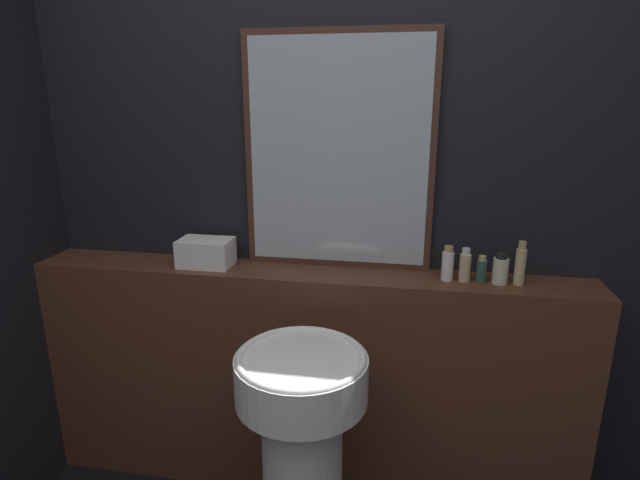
% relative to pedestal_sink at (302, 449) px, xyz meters
% --- Properties ---
extents(wall_back, '(8.00, 0.06, 2.50)m').
position_rel_pedestal_sink_xyz_m(wall_back, '(-0.08, 0.60, 0.73)').
color(wall_back, black).
rests_on(wall_back, ground_plane).
extents(vanity_counter, '(2.23, 0.23, 0.98)m').
position_rel_pedestal_sink_xyz_m(vanity_counter, '(-0.08, 0.45, -0.03)').
color(vanity_counter, '#512D1E').
rests_on(vanity_counter, ground_plane).
extents(pedestal_sink, '(0.42, 0.42, 0.87)m').
position_rel_pedestal_sink_xyz_m(pedestal_sink, '(0.00, 0.00, 0.00)').
color(pedestal_sink, white).
rests_on(pedestal_sink, ground_plane).
extents(mirror, '(0.74, 0.03, 0.91)m').
position_rel_pedestal_sink_xyz_m(mirror, '(0.03, 0.55, 0.91)').
color(mirror, '#47281E').
rests_on(mirror, vanity_counter).
extents(towel_stack, '(0.21, 0.14, 0.11)m').
position_rel_pedestal_sink_xyz_m(towel_stack, '(-0.49, 0.45, 0.51)').
color(towel_stack, white).
rests_on(towel_stack, vanity_counter).
extents(shampoo_bottle, '(0.04, 0.04, 0.13)m').
position_rel_pedestal_sink_xyz_m(shampoo_bottle, '(0.46, 0.45, 0.52)').
color(shampoo_bottle, white).
rests_on(shampoo_bottle, vanity_counter).
extents(conditioner_bottle, '(0.04, 0.04, 0.13)m').
position_rel_pedestal_sink_xyz_m(conditioner_bottle, '(0.53, 0.45, 0.52)').
color(conditioner_bottle, '#C6B284').
rests_on(conditioner_bottle, vanity_counter).
extents(lotion_bottle, '(0.04, 0.04, 0.10)m').
position_rel_pedestal_sink_xyz_m(lotion_bottle, '(0.59, 0.45, 0.51)').
color(lotion_bottle, '#2D4C3D').
rests_on(lotion_bottle, vanity_counter).
extents(body_wash_bottle, '(0.06, 0.06, 0.12)m').
position_rel_pedestal_sink_xyz_m(body_wash_bottle, '(0.65, 0.45, 0.51)').
color(body_wash_bottle, beige).
rests_on(body_wash_bottle, vanity_counter).
extents(hand_soap_bottle, '(0.04, 0.04, 0.16)m').
position_rel_pedestal_sink_xyz_m(hand_soap_bottle, '(0.72, 0.45, 0.54)').
color(hand_soap_bottle, '#C6B284').
rests_on(hand_soap_bottle, vanity_counter).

